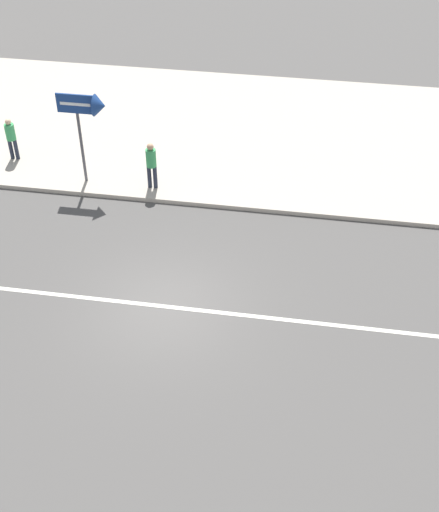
# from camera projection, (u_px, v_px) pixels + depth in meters

# --- Properties ---
(ground_plane) EXTENTS (160.00, 160.00, 0.00)m
(ground_plane) POSITION_uv_depth(u_px,v_px,m) (165.00, 306.00, 19.80)
(ground_plane) COLOR #4C4947
(lane_centre_stripe) EXTENTS (50.40, 0.14, 0.01)m
(lane_centre_stripe) POSITION_uv_depth(u_px,v_px,m) (165.00, 306.00, 19.79)
(lane_centre_stripe) COLOR silver
(lane_centre_stripe) RESTS_ON ground
(kerb_strip) EXTENTS (68.00, 10.00, 0.15)m
(kerb_strip) POSITION_uv_depth(u_px,v_px,m) (220.00, 131.00, 27.35)
(kerb_strip) COLOR #ADA393
(kerb_strip) RESTS_ON ground
(arrow_signboard) EXTENTS (1.62, 0.72, 3.28)m
(arrow_signboard) POSITION_uv_depth(u_px,v_px,m) (93.00, 110.00, 22.68)
(arrow_signboard) COLOR #4C4C51
(arrow_signboard) RESTS_ON kerb_strip
(pedestrian_mid_kerb) EXTENTS (0.34, 0.34, 1.68)m
(pedestrian_mid_kerb) POSITION_uv_depth(u_px,v_px,m) (151.00, 162.00, 23.58)
(pedestrian_mid_kerb) COLOR #232838
(pedestrian_mid_kerb) RESTS_ON kerb_strip
(pedestrian_by_shop) EXTENTS (0.34, 0.34, 1.58)m
(pedestrian_by_shop) POSITION_uv_depth(u_px,v_px,m) (11.00, 136.00, 25.07)
(pedestrian_by_shop) COLOR #232838
(pedestrian_by_shop) RESTS_ON kerb_strip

